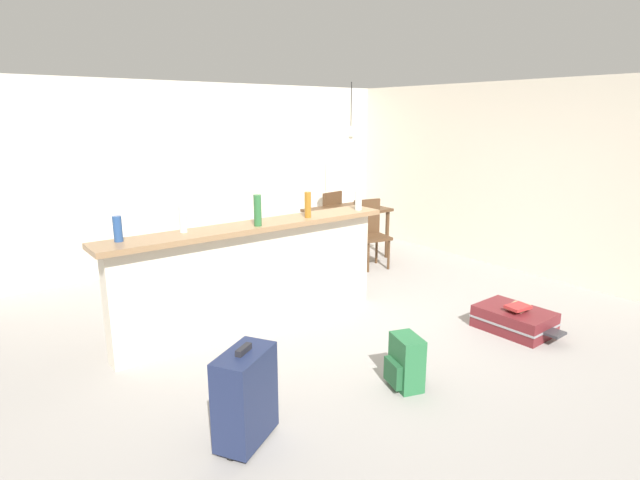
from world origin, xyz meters
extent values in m
cube|color=gray|center=(0.00, 0.00, -0.03)|extent=(13.00, 13.00, 0.05)
cube|color=silver|center=(0.00, 3.05, 1.25)|extent=(6.60, 0.10, 2.50)
cube|color=silver|center=(3.05, 0.30, 1.25)|extent=(0.10, 6.00, 2.50)
cube|color=silver|center=(-0.79, 0.45, 0.50)|extent=(2.80, 0.20, 1.00)
cube|color=#93704C|center=(-0.79, 0.45, 1.03)|extent=(2.96, 0.40, 0.05)
cylinder|color=#284C89|center=(-2.02, 0.53, 1.16)|extent=(0.07, 0.07, 0.21)
cylinder|color=silver|center=(-1.46, 0.52, 1.17)|extent=(0.07, 0.07, 0.24)
cylinder|color=#2D6B38|center=(-0.80, 0.35, 1.20)|extent=(0.07, 0.07, 0.30)
cylinder|color=#9E661E|center=(-0.19, 0.39, 1.18)|extent=(0.07, 0.07, 0.26)
cylinder|color=silver|center=(0.50, 0.40, 1.15)|extent=(0.07, 0.07, 0.20)
cube|color=#4C331E|center=(1.56, 1.82, 0.72)|extent=(1.10, 0.80, 0.04)
cylinder|color=#4C331E|center=(1.07, 1.48, 0.35)|extent=(0.06, 0.06, 0.70)
cylinder|color=#4C331E|center=(2.05, 1.48, 0.35)|extent=(0.06, 0.06, 0.70)
cylinder|color=#4C331E|center=(1.07, 2.16, 0.35)|extent=(0.06, 0.06, 0.70)
cylinder|color=#4C331E|center=(2.05, 2.16, 0.35)|extent=(0.06, 0.06, 0.70)
cube|color=#4C331E|center=(1.53, 1.23, 0.43)|extent=(0.48, 0.48, 0.04)
cube|color=#4C331E|center=(1.57, 1.41, 0.69)|extent=(0.40, 0.13, 0.48)
cylinder|color=#4C331E|center=(1.34, 1.11, 0.21)|extent=(0.04, 0.04, 0.41)
cylinder|color=#4C331E|center=(1.65, 1.04, 0.21)|extent=(0.04, 0.04, 0.41)
cylinder|color=#4C331E|center=(1.41, 1.42, 0.21)|extent=(0.04, 0.04, 0.41)
cylinder|color=#4C331E|center=(1.72, 1.35, 0.21)|extent=(0.04, 0.04, 0.41)
cube|color=#4C331E|center=(1.59, 2.41, 0.43)|extent=(0.46, 0.46, 0.04)
cube|color=#4C331E|center=(1.62, 2.23, 0.69)|extent=(0.40, 0.10, 0.48)
cylinder|color=#4C331E|center=(1.73, 2.59, 0.21)|extent=(0.04, 0.04, 0.41)
cylinder|color=#4C331E|center=(1.41, 2.54, 0.21)|extent=(0.04, 0.04, 0.41)
cylinder|color=#4C331E|center=(1.78, 2.28, 0.21)|extent=(0.04, 0.04, 0.41)
cylinder|color=#4C331E|center=(1.46, 2.23, 0.21)|extent=(0.04, 0.04, 0.41)
cylinder|color=black|center=(1.60, 1.80, 2.20)|extent=(0.01, 0.01, 0.60)
cone|color=white|center=(1.60, 1.80, 1.85)|extent=(0.34, 0.34, 0.14)
sphere|color=white|center=(1.60, 1.80, 1.77)|extent=(0.07, 0.07, 0.07)
cube|color=maroon|center=(1.16, -1.17, 0.11)|extent=(0.49, 0.69, 0.22)
cube|color=gray|center=(1.16, -1.17, 0.11)|extent=(0.51, 0.70, 0.02)
cube|color=#2D2D33|center=(1.17, -1.58, 0.11)|extent=(0.18, 0.14, 0.02)
cube|color=#286B3D|center=(-0.47, -1.26, 0.21)|extent=(0.26, 0.32, 0.42)
cube|color=#205530|center=(-0.57, -1.23, 0.14)|extent=(0.13, 0.23, 0.19)
cube|color=black|center=(-0.35, -1.23, 0.19)|extent=(0.03, 0.04, 0.36)
cube|color=black|center=(-0.40, -1.36, 0.19)|extent=(0.03, 0.04, 0.36)
cube|color=#1E284C|center=(-1.80, -1.12, 0.33)|extent=(0.50, 0.43, 0.60)
cylinder|color=black|center=(-1.96, -1.21, 0.03)|extent=(0.07, 0.06, 0.06)
cylinder|color=black|center=(-1.63, -1.02, 0.03)|extent=(0.07, 0.06, 0.06)
cube|color=#232328|center=(-1.80, -1.12, 0.65)|extent=(0.14, 0.11, 0.04)
cube|color=tan|center=(1.20, -1.18, 0.24)|extent=(0.24, 0.19, 0.03)
cube|color=#AD2D2D|center=(1.12, -1.22, 0.27)|extent=(0.24, 0.19, 0.03)
camera|label=1|loc=(-3.19, -3.70, 2.06)|focal=28.62mm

